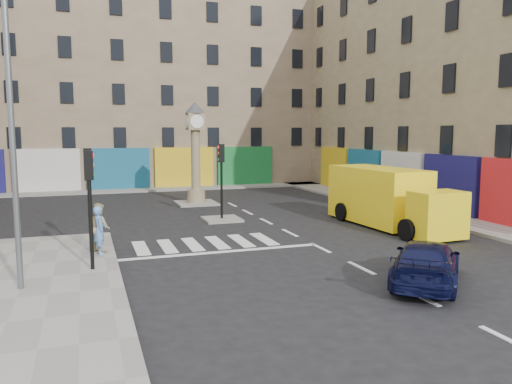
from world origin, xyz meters
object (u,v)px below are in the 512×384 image
traffic_light_left_near (90,191)px  clock_pillar (195,146)px  navy_sedan (426,262)px  traffic_light_island (221,169)px  pedestrian_tan (99,227)px  lamp_post (11,118)px  pedestrian_blue (100,230)px  traffic_light_left_far (89,183)px  yellow_van (387,198)px

traffic_light_left_near → clock_pillar: clock_pillar is taller
navy_sedan → traffic_light_island: bearing=-34.7°
pedestrian_tan → lamp_post: bearing=126.1°
traffic_light_left_near → pedestrian_blue: 2.61m
traffic_light_left_far → yellow_van: (13.18, 1.31, -1.27)m
yellow_van → traffic_light_left_near: bearing=-167.2°
traffic_light_island → lamp_post: bearing=-131.7°
yellow_van → traffic_light_left_far: bearing=-177.3°
traffic_light_island → navy_sedan: (2.91, -12.06, -1.95)m
traffic_light_left_near → navy_sedan: bearing=-24.8°
traffic_light_left_far → lamp_post: bearing=-116.6°
traffic_light_left_near → yellow_van: bearing=15.7°
navy_sedan → clock_pillar: bearing=-39.2°
pedestrian_tan → traffic_light_left_far: bearing=58.4°
traffic_light_island → clock_pillar: 6.07m
lamp_post → yellow_van: size_ratio=1.10×
traffic_light_left_far → navy_sedan: (9.21, -6.66, -1.98)m
traffic_light_left_far → lamp_post: lamp_post is taller
traffic_light_left_near → pedestrian_tan: bearing=82.7°
yellow_van → navy_sedan: bearing=-119.4°
traffic_light_left_far → clock_pillar: 13.05m
traffic_light_island → pedestrian_tan: traffic_light_island is taller
lamp_post → pedestrian_tan: 5.76m
lamp_post → traffic_light_left_near: bearing=36.4°
traffic_light_left_near → traffic_light_left_far: (0.00, 2.40, 0.00)m
traffic_light_left_near → traffic_light_island: 10.03m
traffic_light_left_near → lamp_post: size_ratio=0.45×
traffic_light_left_far → traffic_light_island: traffic_light_left_far is taller
pedestrian_blue → clock_pillar: bearing=-33.0°
navy_sedan → pedestrian_tan: size_ratio=2.51×
clock_pillar → pedestrian_tan: 13.16m
traffic_light_left_far → pedestrian_tan: bearing=-8.0°
traffic_light_left_far → clock_pillar: clock_pillar is taller
clock_pillar → pedestrian_blue: 13.47m
traffic_light_left_far → navy_sedan: size_ratio=0.84×
lamp_post → yellow_van: lamp_post is taller
yellow_van → pedestrian_tan: yellow_van is taller
lamp_post → navy_sedan: lamp_post is taller
yellow_van → pedestrian_blue: yellow_van is taller
traffic_light_left_near → yellow_van: 13.76m
navy_sedan → yellow_van: size_ratio=0.58×
traffic_light_left_near → clock_pillar: size_ratio=0.61×
pedestrian_blue → traffic_light_left_near: bearing=165.5°
traffic_light_island → traffic_light_left_far: bearing=-139.4°
pedestrian_blue → yellow_van: bearing=-88.6°
yellow_van → pedestrian_tan: size_ratio=4.30×
traffic_light_left_near → pedestrian_tan: traffic_light_left_near is taller
pedestrian_blue → pedestrian_tan: 0.35m
traffic_light_left_far → pedestrian_tan: traffic_light_left_far is taller
navy_sedan → pedestrian_blue: bearing=6.5°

